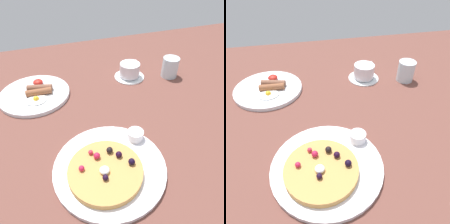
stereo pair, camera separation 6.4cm
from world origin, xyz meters
The scene contains 9 objects.
ground_plane centered at (0.00, 0.00, -0.01)m, with size 2.05×1.35×0.03m, color brown.
pancake_plate centered at (-0.05, -0.17, 0.01)m, with size 0.29×0.29×0.01m, color white.
pancake_with_berries centered at (-0.07, -0.19, 0.02)m, with size 0.19×0.19×0.03m.
syrup_ramekin centered at (0.05, -0.11, 0.03)m, with size 0.05×0.05×0.03m.
breakfast_plate centered at (-0.21, 0.22, 0.01)m, with size 0.26×0.26×0.01m, color white.
fried_breakfast centered at (-0.20, 0.22, 0.02)m, with size 0.10×0.16×0.03m.
coffee_saucer centered at (0.17, 0.24, 0.00)m, with size 0.12×0.12×0.01m, color white.
coffee_cup centered at (0.17, 0.24, 0.04)m, with size 0.10×0.09×0.05m.
water_glass centered at (0.34, 0.19, 0.04)m, with size 0.07×0.07×0.08m, color silver.
Camera 2 is at (-0.09, -0.51, 0.48)m, focal length 34.76 mm.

